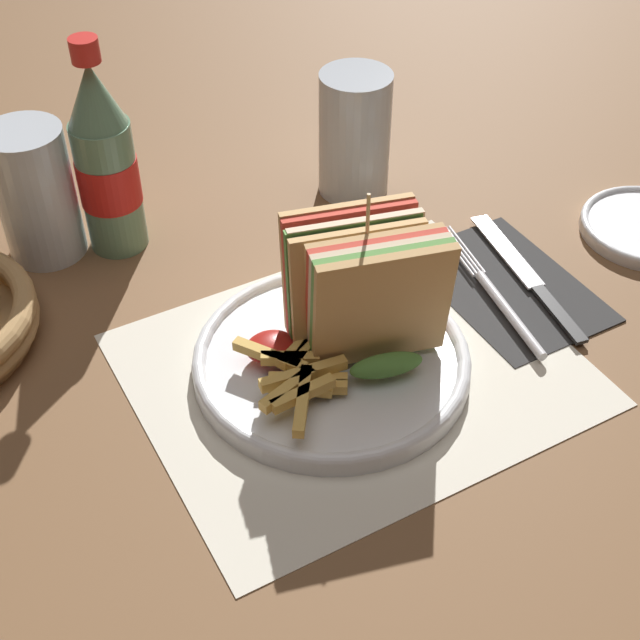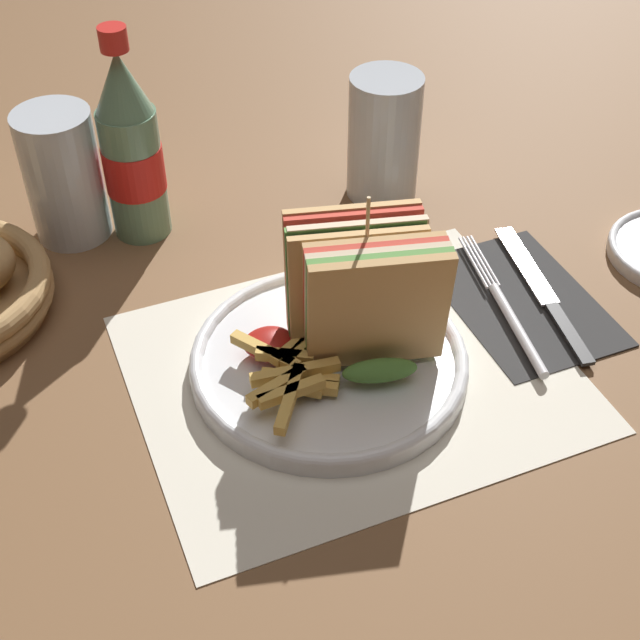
{
  "view_description": "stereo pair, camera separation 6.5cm",
  "coord_description": "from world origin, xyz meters",
  "views": [
    {
      "loc": [
        -0.25,
        -0.48,
        0.54
      ],
      "look_at": [
        0.02,
        0.01,
        0.04
      ],
      "focal_mm": 50.0,
      "sensor_mm": 36.0,
      "label": 1
    },
    {
      "loc": [
        -0.2,
        -0.51,
        0.54
      ],
      "look_at": [
        0.02,
        0.01,
        0.04
      ],
      "focal_mm": 50.0,
      "sensor_mm": 36.0,
      "label": 2
    }
  ],
  "objects": [
    {
      "name": "club_sandwich",
      "position": [
        0.05,
        -0.01,
        0.07
      ],
      "size": [
        0.12,
        0.12,
        0.15
      ],
      "color": "tan",
      "rests_on": "plate_main"
    },
    {
      "name": "ground_plane",
      "position": [
        0.0,
        0.0,
        0.0
      ],
      "size": [
        4.0,
        4.0,
        0.0
      ],
      "primitive_type": "plane",
      "color": "brown"
    },
    {
      "name": "ketchup_blob",
      "position": [
        -0.03,
        0.01,
        0.03
      ],
      "size": [
        0.04,
        0.04,
        0.01
      ],
      "color": "maroon",
      "rests_on": "plate_main"
    },
    {
      "name": "plate_main",
      "position": [
        0.02,
        -0.01,
        0.01
      ],
      "size": [
        0.24,
        0.24,
        0.02
      ],
      "color": "white",
      "rests_on": "ground_plane"
    },
    {
      "name": "placemat",
      "position": [
        0.03,
        -0.02,
        0.0
      ],
      "size": [
        0.36,
        0.3,
        0.0
      ],
      "color": "silver",
      "rests_on": "ground_plane"
    },
    {
      "name": "knife",
      "position": [
        0.24,
        -0.0,
        0.01
      ],
      "size": [
        0.05,
        0.2,
        0.0
      ],
      "rotation": [
        0.0,
        0.0,
        -0.17
      ],
      "color": "black",
      "rests_on": "napkin"
    },
    {
      "name": "napkin",
      "position": [
        0.22,
        0.0,
        0.0
      ],
      "size": [
        0.13,
        0.18,
        0.0
      ],
      "color": "#2D2D2D",
      "rests_on": "ground_plane"
    },
    {
      "name": "coke_bottle_near",
      "position": [
        -0.08,
        0.25,
        0.09
      ],
      "size": [
        0.06,
        0.06,
        0.21
      ],
      "color": "slate",
      "rests_on": "ground_plane"
    },
    {
      "name": "glass_far",
      "position": [
        -0.15,
        0.27,
        0.07
      ],
      "size": [
        0.07,
        0.07,
        0.13
      ],
      "color": "silver",
      "rests_on": "ground_plane"
    },
    {
      "name": "fries_pile",
      "position": [
        -0.03,
        -0.03,
        0.03
      ],
      "size": [
        0.1,
        0.12,
        0.02
      ],
      "color": "gold",
      "rests_on": "plate_main"
    },
    {
      "name": "fork",
      "position": [
        0.19,
        -0.02,
        0.01
      ],
      "size": [
        0.05,
        0.2,
        0.01
      ],
      "rotation": [
        0.0,
        0.0,
        -0.17
      ],
      "color": "silver",
      "rests_on": "napkin"
    },
    {
      "name": "glass_near",
      "position": [
        0.17,
        0.21,
        0.06
      ],
      "size": [
        0.07,
        0.07,
        0.13
      ],
      "color": "silver",
      "rests_on": "ground_plane"
    }
  ]
}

